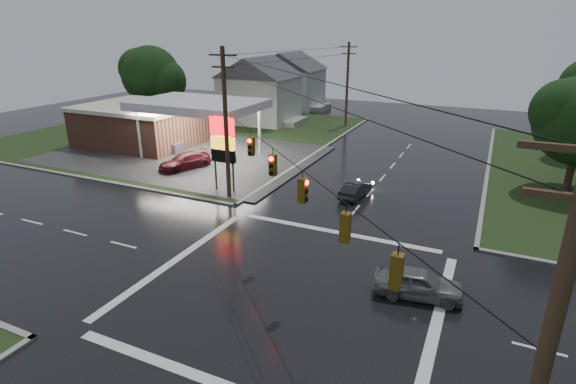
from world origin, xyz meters
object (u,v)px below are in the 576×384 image
at_px(pylon_sign, 223,142).
at_px(house_near, 260,89).
at_px(house_far, 290,80).
at_px(car_north, 356,189).
at_px(gas_station, 150,122).
at_px(utility_pole_n, 347,84).
at_px(utility_pole_nw, 226,123).
at_px(tree_nw_behind, 152,75).
at_px(car_crossing, 419,283).
at_px(car_pump, 185,161).

height_order(pylon_sign, house_near, house_near).
distance_m(house_near, house_far, 12.04).
bearing_deg(pylon_sign, car_north, 17.82).
xyz_separation_m(gas_station, utility_pole_n, (16.18, 18.30, 2.92)).
relative_size(gas_station, house_near, 2.37).
distance_m(gas_station, pylon_sign, 17.81).
relative_size(utility_pole_nw, car_north, 2.91).
bearing_deg(utility_pole_n, utility_pole_nw, -90.00).
bearing_deg(house_far, utility_pole_nw, -72.08).
height_order(utility_pole_n, tree_nw_behind, utility_pole_n).
relative_size(utility_pole_n, tree_nw_behind, 1.05).
relative_size(pylon_sign, tree_nw_behind, 0.60).
relative_size(utility_pole_n, car_crossing, 2.49).
distance_m(utility_pole_nw, tree_nw_behind, 31.82).
relative_size(house_near, car_crossing, 2.62).
distance_m(utility_pole_n, house_far, 16.00).
bearing_deg(pylon_sign, car_crossing, -27.98).
bearing_deg(house_near, car_crossing, -51.89).
xyz_separation_m(utility_pole_nw, car_pump, (-7.49, 4.50, -5.00)).
xyz_separation_m(utility_pole_nw, tree_nw_behind, (-24.34, 20.49, 0.46)).
bearing_deg(house_near, car_north, -48.00).
bearing_deg(house_far, house_near, -85.24).
bearing_deg(tree_nw_behind, house_near, 24.98).
height_order(car_crossing, car_pump, car_pump).
height_order(pylon_sign, utility_pole_n, utility_pole_n).
bearing_deg(utility_pole_nw, car_north, 25.33).
bearing_deg(car_north, car_crossing, 124.86).
distance_m(utility_pole_n, car_pump, 25.59).
bearing_deg(house_near, house_far, 94.76).
height_order(gas_station, car_crossing, gas_station).
bearing_deg(car_pump, gas_station, 168.44).
bearing_deg(car_pump, house_far, 120.01).
relative_size(house_far, tree_nw_behind, 1.10).
height_order(gas_station, house_far, house_far).
bearing_deg(tree_nw_behind, gas_station, -51.58).
relative_size(gas_station, tree_nw_behind, 2.62).
distance_m(gas_station, utility_pole_n, 24.60).
height_order(utility_pole_n, car_pump, utility_pole_n).
height_order(tree_nw_behind, car_crossing, tree_nw_behind).
relative_size(pylon_sign, utility_pole_n, 0.57).
relative_size(car_crossing, car_pump, 0.85).
bearing_deg(car_north, house_far, -52.99).
relative_size(utility_pole_nw, car_crossing, 2.61).
bearing_deg(car_north, utility_pole_n, -64.95).
bearing_deg(house_far, car_north, -58.40).
bearing_deg(car_crossing, pylon_sign, 53.49).
xyz_separation_m(gas_station, house_far, (3.73, 28.30, 1.86)).
bearing_deg(utility_pole_nw, house_near, 113.37).
distance_m(pylon_sign, house_far, 39.21).
bearing_deg(pylon_sign, house_far, 106.98).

